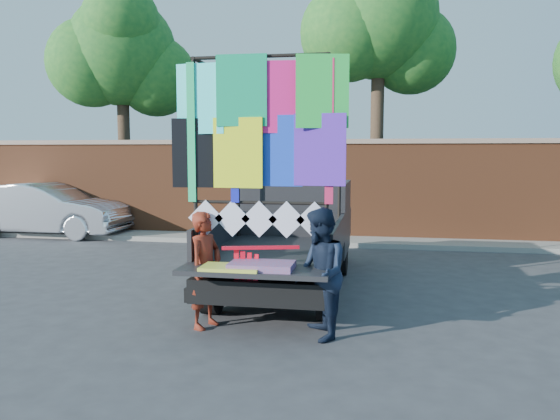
% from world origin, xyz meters
% --- Properties ---
extents(ground, '(90.00, 90.00, 0.00)m').
position_xyz_m(ground, '(0.00, 0.00, 0.00)').
color(ground, '#38383A').
rests_on(ground, ground).
extents(brick_wall, '(30.00, 0.45, 2.61)m').
position_xyz_m(brick_wall, '(0.00, 7.00, 1.33)').
color(brick_wall, brown).
rests_on(brick_wall, ground).
extents(curb, '(30.00, 1.20, 0.12)m').
position_xyz_m(curb, '(0.00, 6.30, 0.06)').
color(curb, gray).
rests_on(curb, ground).
extents(tree_left, '(4.20, 3.30, 7.05)m').
position_xyz_m(tree_left, '(-6.48, 8.12, 5.12)').
color(tree_left, '#38281C').
rests_on(tree_left, ground).
extents(tree_mid, '(4.20, 3.30, 7.73)m').
position_xyz_m(tree_mid, '(1.02, 8.12, 5.70)').
color(tree_mid, '#38281C').
rests_on(tree_mid, ground).
extents(pickup_truck, '(2.19, 5.50, 3.46)m').
position_xyz_m(pickup_truck, '(-0.39, 2.16, 0.87)').
color(pickup_truck, black).
rests_on(pickup_truck, ground).
extents(sedan, '(4.41, 1.59, 1.45)m').
position_xyz_m(sedan, '(-7.78, 6.15, 0.72)').
color(sedan, silver).
rests_on(sedan, ground).
extents(woman, '(0.52, 0.64, 1.51)m').
position_xyz_m(woman, '(-1.09, -0.60, 0.76)').
color(woman, maroon).
rests_on(woman, ground).
extents(man, '(0.81, 0.92, 1.60)m').
position_xyz_m(man, '(0.41, -0.77, 0.80)').
color(man, '#131E31').
rests_on(man, ground).
extents(streamer_bundle, '(0.95, 0.29, 0.66)m').
position_xyz_m(streamer_bundle, '(-0.45, -0.70, 0.89)').
color(streamer_bundle, '#FF0D23').
rests_on(streamer_bundle, ground).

